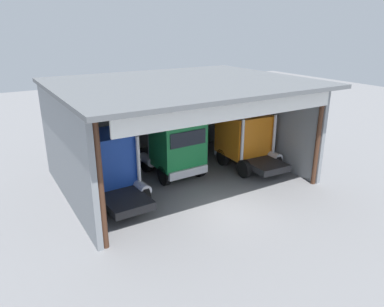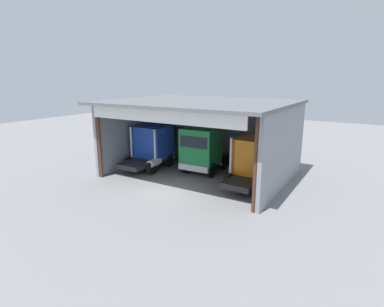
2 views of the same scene
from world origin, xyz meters
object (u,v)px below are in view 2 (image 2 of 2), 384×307
truck_blue_center_right_bay (151,146)px  truck_green_right_bay (202,149)px  tool_cart (241,162)px  truck_orange_center_bay (255,161)px  oil_drum (239,161)px

truck_blue_center_right_bay → truck_green_right_bay: (4.12, 0.88, 0.04)m
truck_green_right_bay → tool_cart: 3.57m
truck_orange_center_bay → truck_green_right_bay: bearing=172.7°
truck_green_right_bay → truck_orange_center_bay: bearing=168.2°
truck_green_right_bay → tool_cart: bearing=-132.1°
truck_blue_center_right_bay → oil_drum: (5.90, 3.90, -1.29)m
truck_blue_center_right_bay → truck_green_right_bay: 4.21m
truck_blue_center_right_bay → truck_orange_center_bay: 8.56m
truck_orange_center_bay → oil_drum: 4.81m
truck_green_right_bay → oil_drum: size_ratio=5.12×
truck_green_right_bay → truck_blue_center_right_bay: bearing=10.2°
truck_blue_center_right_bay → truck_green_right_bay: bearing=9.6°
oil_drum → tool_cart: (0.38, -0.48, 0.04)m
truck_orange_center_bay → oil_drum: (-2.65, 3.81, -1.26)m
truck_orange_center_bay → oil_drum: size_ratio=5.12×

